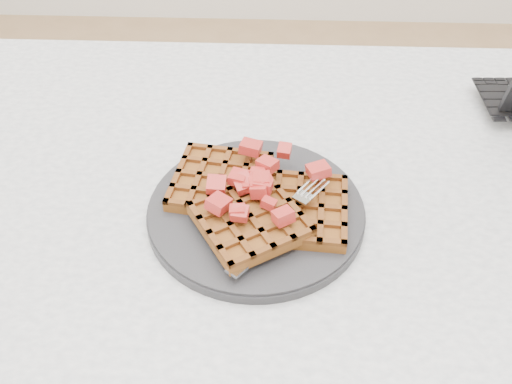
# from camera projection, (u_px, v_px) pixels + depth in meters

# --- Properties ---
(table) EXTENTS (1.20, 0.80, 0.75)m
(table) POSITION_uv_depth(u_px,v_px,m) (345.00, 264.00, 0.79)
(table) COLOR silver
(table) RESTS_ON ground
(plate) EXTENTS (0.26, 0.26, 0.02)m
(plate) POSITION_uv_depth(u_px,v_px,m) (256.00, 211.00, 0.69)
(plate) COLOR #252528
(plate) RESTS_ON table
(waffles) EXTENTS (0.22, 0.21, 0.03)m
(waffles) POSITION_uv_depth(u_px,v_px,m) (256.00, 202.00, 0.67)
(waffles) COLOR brown
(waffles) RESTS_ON plate
(strawberry_pile) EXTENTS (0.15, 0.15, 0.02)m
(strawberry_pile) POSITION_uv_depth(u_px,v_px,m) (256.00, 183.00, 0.66)
(strawberry_pile) COLOR #990F0D
(strawberry_pile) RESTS_ON waffles
(fork) EXTENTS (0.13, 0.16, 0.02)m
(fork) POSITION_uv_depth(u_px,v_px,m) (286.00, 225.00, 0.65)
(fork) COLOR silver
(fork) RESTS_ON plate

